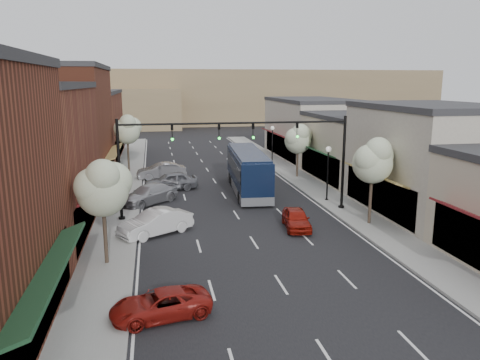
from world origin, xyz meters
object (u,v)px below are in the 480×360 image
tree_right_near (374,159)px  red_hatchback (296,219)px  lamp_post_near (328,165)px  tree_left_far (127,129)px  signal_mast_left (155,154)px  parked_car_e (162,171)px  tree_left_near (103,187)px  parked_car_a (161,304)px  lamp_post_far (272,139)px  parked_car_c (149,194)px  signal_mast_right (313,149)px  parked_car_d (171,181)px  parked_car_b (156,223)px  tree_right_far (299,138)px  coach_bus (248,170)px

tree_right_near → red_hatchback: 6.33m
lamp_post_near → red_hatchback: 8.11m
tree_left_far → red_hatchback: (11.54, -21.76, -3.94)m
signal_mast_left → parked_car_e: signal_mast_left is taller
red_hatchback → tree_left_near: bearing=-152.2°
tree_left_near → parked_car_a: bearing=-66.8°
lamp_post_far → parked_car_c: lamp_post_far is taller
tree_right_near → signal_mast_right: bearing=123.9°
parked_car_d → parked_car_e: (-0.68, 5.17, -0.02)m
parked_car_a → parked_car_b: bearing=168.7°
tree_right_far → parked_car_c: size_ratio=1.05×
tree_left_near → red_hatchback: bearing=20.2°
parked_car_b → tree_right_near: bearing=55.4°
parked_car_b → coach_bus: bearing=110.8°
parked_car_b → parked_car_d: parked_car_d is taller
lamp_post_far → red_hatchback: size_ratio=1.14×
tree_right_near → parked_car_b: size_ratio=1.25×
parked_car_a → parked_car_c: size_ratio=0.79×
tree_left_near → parked_car_e: 22.63m
tree_right_far → parked_car_c: 16.70m
red_hatchback → parked_car_c: size_ratio=0.75×
signal_mast_right → tree_right_near: signal_mast_right is taller
lamp_post_near → coach_bus: (-5.50, 4.62, -1.14)m
coach_bus → parked_car_e: size_ratio=2.49×
signal_mast_right → parked_car_e: 18.03m
tree_right_near → coach_bus: 12.97m
parked_car_a → parked_car_c: parked_car_c is taller
tree_left_near → parked_car_c: (2.05, 12.46, -3.47)m
tree_right_far → signal_mast_left: bearing=-139.5°
coach_bus → red_hatchback: bearing=-80.8°
tree_left_far → coach_bus: size_ratio=0.52×
lamp_post_near → parked_car_a: bearing=-128.9°
red_hatchback → parked_car_b: size_ratio=0.82×
parked_car_a → parked_car_b: parked_car_b is taller
tree_left_far → red_hatchback: 24.94m
tree_right_near → parked_car_e: (-13.33, 18.13, -3.67)m
tree_right_near → tree_left_far: size_ratio=0.97×
coach_bus → parked_car_a: bearing=-106.4°
signal_mast_left → tree_left_near: signal_mast_left is taller
coach_bus → parked_car_d: (-6.60, 1.78, -1.06)m
parked_car_c → coach_bus: bearing=65.5°
parked_car_b → tree_right_far: bearing=105.6°
tree_right_far → tree_left_far: bearing=160.1°
tree_left_far → tree_right_near: bearing=-53.0°
parked_car_d → parked_car_e: parked_car_d is taller
tree_right_near → parked_car_c: bearing=149.8°
parked_car_a → tree_left_far: bearing=172.9°
tree_left_far → coach_bus: (10.55, -10.83, -2.74)m
tree_right_far → parked_car_d: bearing=-166.5°
tree_left_far → tree_right_far: bearing=-19.9°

